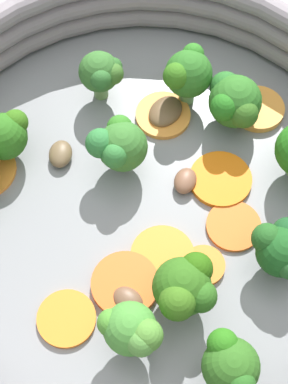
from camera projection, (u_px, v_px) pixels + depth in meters
The scene contains 24 objects.
ground_plane at pixel (144, 209), 0.45m from camera, with size 4.00×4.00×0.00m, color #B4BBBC.
skillet at pixel (144, 206), 0.45m from camera, with size 0.33×0.33×0.01m, color gray.
skillet_rim_wall at pixel (144, 183), 0.42m from camera, with size 0.35×0.35×0.05m.
carrot_slice_0 at pixel (258, 109), 0.48m from camera, with size 0.04×0.04×0.01m, color #F3983A.
carrot_slice_1 at pixel (221, 179), 0.45m from camera, with size 0.04×0.04×0.00m, color orange.
carrot_slice_2 at pixel (163, 115), 0.48m from camera, with size 0.04×0.04×0.00m, color orange.
carrot_slice_4 at pixel (162, 256), 0.42m from camera, with size 0.04×0.04×0.01m, color orange.
carrot_slice_5 at pixel (67, 319), 0.40m from camera, with size 0.04×0.04×0.00m, color orange.
carrot_slice_6 at pixel (204, 265), 0.42m from camera, with size 0.03×0.03×0.00m, color orange.
carrot_slice_7 at pixel (234, 226), 0.43m from camera, with size 0.04×0.04×0.00m, color #D65E1C.
carrot_slice_8 at pixel (125, 284), 0.41m from camera, with size 0.04×0.04×0.01m, color orange.
broccoli_floret_0 at pixel (230, 366), 0.36m from camera, with size 0.03×0.04×0.05m.
broccoli_floret_1 at pixel (119, 145), 0.43m from camera, with size 0.04×0.04×0.04m.
broccoli_floret_2 at pixel (235, 102), 0.45m from camera, with size 0.04×0.05×0.04m.
broccoli_floret_4 at pixel (281, 249), 0.40m from camera, with size 0.04×0.04×0.04m.
broccoli_floret_6 at pixel (187, 73), 0.46m from camera, with size 0.04×0.03×0.05m.
broccoli_floret_7 at pixel (102, 73), 0.46m from camera, with size 0.03×0.03×0.04m.
broccoli_floret_8 at pixel (185, 288), 0.39m from camera, with size 0.05×0.04×0.04m.
broccoli_floret_9 at pixel (132, 331), 0.37m from camera, with size 0.03×0.04×0.05m.
broccoli_floret_10 at pixel (4, 136), 0.44m from camera, with size 0.04×0.03×0.04m.
mushroom_piece_0 at pixel (61, 154), 0.46m from camera, with size 0.02×0.02×0.01m, color brown.
mushroom_piece_1 at pixel (185, 181), 0.45m from camera, with size 0.02×0.02×0.01m, color brown.
mushroom_piece_2 at pixel (165, 111), 0.47m from camera, with size 0.03×0.02×0.01m, color brown.
mushroom_piece_3 at pixel (128, 301), 0.41m from camera, with size 0.02×0.02×0.01m, color brown.
Camera 1 is at (0.14, 0.14, 0.41)m, focal length 60.00 mm.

